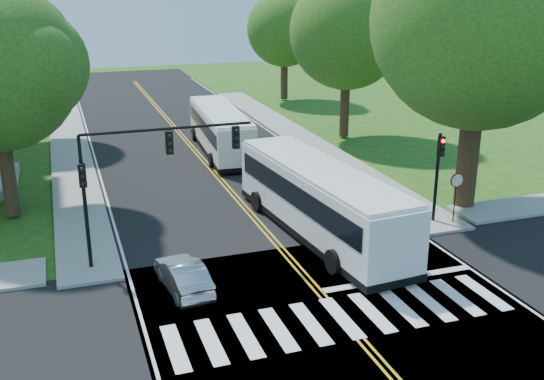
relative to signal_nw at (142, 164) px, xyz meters
name	(u,v)px	position (x,y,z in m)	size (l,w,h in m)	color
ground	(336,311)	(5.86, -6.43, -4.38)	(140.00, 140.00, 0.00)	#204B12
road	(216,174)	(5.86, 11.57, -4.37)	(14.00, 96.00, 0.01)	black
cross_road	(336,311)	(5.86, -6.43, -4.37)	(60.00, 12.00, 0.01)	black
center_line	(201,157)	(5.86, 15.57, -4.36)	(0.36, 70.00, 0.01)	gold
edge_line_w	(97,167)	(-0.94, 15.57, -4.36)	(0.12, 70.00, 0.01)	silver
edge_line_e	(295,149)	(12.66, 15.57, -4.36)	(0.12, 70.00, 0.01)	silver
crosswalk	(342,318)	(5.86, -6.93, -4.36)	(12.60, 3.00, 0.01)	silver
stop_bar	(399,278)	(9.36, -4.83, -4.36)	(6.60, 0.40, 0.01)	silver
sidewalk_nw	(71,156)	(-2.44, 18.57, -4.30)	(2.60, 40.00, 0.15)	gray
sidewalk_ne	(299,137)	(14.16, 18.57, -4.30)	(2.60, 40.00, 0.15)	gray
tree_ne_big	(482,20)	(16.86, 1.57, 5.24)	(10.80, 10.80, 14.91)	#322614
tree_west_far	(18,46)	(-5.14, 23.57, 2.62)	(7.60, 7.60, 10.67)	#322614
tree_east_mid	(347,31)	(17.36, 17.57, 3.48)	(8.40, 8.40, 11.93)	#322614
tree_east_far	(285,29)	(18.36, 33.57, 2.48)	(7.20, 7.20, 10.34)	#322614
signal_nw	(142,164)	(0.00, 0.00, 0.00)	(7.15, 0.46, 5.66)	black
signal_ne	(438,166)	(14.06, 0.01, -1.41)	(0.30, 0.46, 4.40)	black
stop_sign	(456,185)	(14.86, -0.45, -2.35)	(0.76, 0.08, 2.53)	black
bus_lead	(320,200)	(8.10, 0.50, -2.61)	(3.96, 13.04, 3.33)	white
bus_follow	(220,130)	(7.49, 16.56, -2.79)	(3.34, 11.70, 2.99)	white
hatchback	(183,275)	(0.93, -2.99, -3.74)	(1.33, 3.82, 1.26)	#A8ABAF
suv	(333,176)	(11.74, 7.02, -3.76)	(2.00, 4.33, 1.20)	#B8BBC0
dark_sedan	(304,166)	(10.92, 9.45, -3.77)	(1.69, 4.15, 1.20)	black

